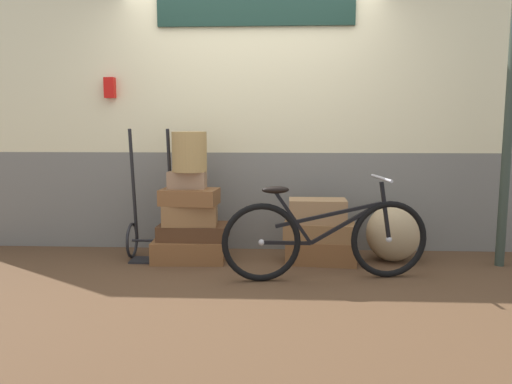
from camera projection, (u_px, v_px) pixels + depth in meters
ground at (248, 273)px, 4.45m from camera, size 8.41×5.20×0.06m
station_building at (254, 117)px, 5.10m from camera, size 6.41×0.74×2.66m
suitcase_0 at (189, 251)px, 4.70m from camera, size 0.67×0.38×0.20m
suitcase_1 at (194, 231)px, 4.73m from camera, size 0.64×0.39×0.14m
suitcase_2 at (190, 215)px, 4.67m from camera, size 0.51×0.31×0.19m
suitcase_3 at (190, 197)px, 4.63m from camera, size 0.54×0.36×0.14m
suitcase_4 at (187, 180)px, 4.65m from camera, size 0.34×0.19×0.16m
suitcase_5 at (321, 251)px, 4.67m from camera, size 0.67×0.42×0.21m
suitcase_6 at (319, 231)px, 4.65m from camera, size 0.67×0.41×0.16m
suitcase_7 at (317, 211)px, 4.61m from camera, size 0.52×0.28×0.22m
wicker_basket at (189, 152)px, 4.61m from camera, size 0.32×0.32×0.36m
luggage_trolley at (153, 231)px, 4.78m from camera, size 0.44×0.39×1.23m
burlap_sack at (393, 233)px, 4.70m from camera, size 0.50×0.42×0.53m
bicycle at (325, 238)px, 4.14m from camera, size 1.70×0.46×0.85m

